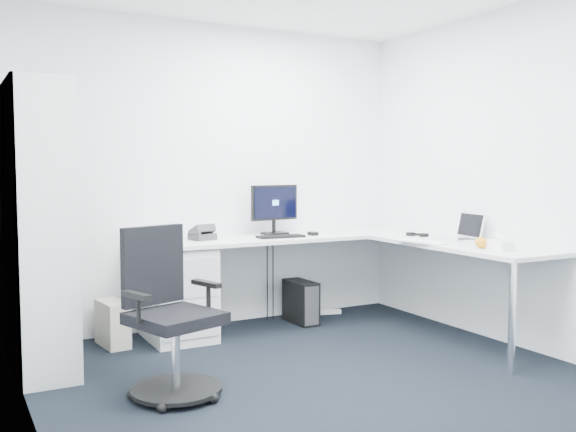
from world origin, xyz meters
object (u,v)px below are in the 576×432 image
l_desk (310,286)px  bookshelf (38,228)px  laptop (450,226)px  monitor (275,209)px  task_chair (175,313)px

l_desk → bookshelf: 2.26m
l_desk → laptop: size_ratio=8.23×
laptop → monitor: bearing=141.5°
l_desk → task_chair: size_ratio=2.65×
monitor → task_chair: bearing=-141.5°
laptop → bookshelf: bearing=175.3°
bookshelf → task_chair: bearing=-56.4°
bookshelf → laptop: (3.16, -0.70, -0.07)m
bookshelf → monitor: bearing=11.5°
task_chair → laptop: size_ratio=3.11×
task_chair → bookshelf: bearing=105.5°
l_desk → monitor: 0.80m
l_desk → monitor: monitor is taller
laptop → l_desk: bearing=154.2°
monitor → l_desk: bearing=-85.4°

